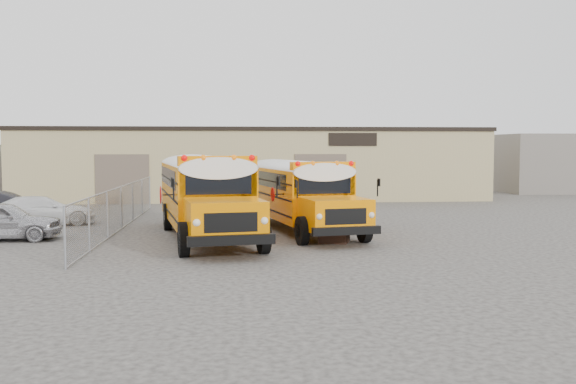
{
  "coord_description": "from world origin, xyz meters",
  "views": [
    {
      "loc": [
        -1.28,
        -24.14,
        3.42
      ],
      "look_at": [
        0.88,
        1.77,
        1.6
      ],
      "focal_mm": 40.0,
      "sensor_mm": 36.0,
      "label": 1
    }
  ],
  "objects": [
    {
      "name": "school_bus_right",
      "position": [
        0.25,
        8.13,
        1.69
      ],
      "size": [
        4.27,
        10.26,
        2.92
      ],
      "color": "#FF8800",
      "rests_on": "ground"
    },
    {
      "name": "ground",
      "position": [
        0.0,
        0.0,
        0.0
      ],
      "size": [
        120.0,
        120.0,
        0.0
      ],
      "primitive_type": "plane",
      "color": "#2F2E2B",
      "rests_on": "ground"
    },
    {
      "name": "car_dark",
      "position": [
        -12.2,
        7.13,
        0.66
      ],
      "size": [
        4.13,
        1.78,
        1.32
      ],
      "primitive_type": "imported",
      "rotation": [
        0.0,
        0.0,
        1.67
      ],
      "color": "black",
      "rests_on": "ground"
    },
    {
      "name": "school_bus_left",
      "position": [
        -3.54,
        6.93,
        1.84
      ],
      "size": [
        4.46,
        11.13,
        3.17
      ],
      "color": "orange",
      "rests_on": "ground"
    },
    {
      "name": "chainlink_fence",
      "position": [
        -6.0,
        3.0,
        0.9
      ],
      "size": [
        0.07,
        18.07,
        1.81
      ],
      "color": "gray",
      "rests_on": "ground"
    },
    {
      "name": "car_white",
      "position": [
        -9.69,
        4.57,
        0.64
      ],
      "size": [
        4.77,
        3.14,
        1.28
      ],
      "primitive_type": "imported",
      "rotation": [
        0.0,
        0.0,
        1.9
      ],
      "color": "silver",
      "rests_on": "ground"
    },
    {
      "name": "warehouse",
      "position": [
        -0.0,
        19.99,
        2.37
      ],
      "size": [
        30.2,
        10.2,
        4.67
      ],
      "color": "tan",
      "rests_on": "ground"
    },
    {
      "name": "tarp_bundle",
      "position": [
        2.28,
        -1.52,
        0.77
      ],
      "size": [
        1.24,
        1.18,
        1.5
      ],
      "color": "black",
      "rests_on": "ground"
    },
    {
      "name": "car_silver",
      "position": [
        -9.84,
        0.04,
        0.73
      ],
      "size": [
        4.34,
        1.89,
        1.46
      ],
      "primitive_type": "imported",
      "rotation": [
        0.0,
        0.0,
        1.61
      ],
      "color": "#B0AFB4",
      "rests_on": "ground"
    },
    {
      "name": "distant_building_right",
      "position": [
        24.0,
        24.0,
        2.2
      ],
      "size": [
        10.0,
        8.0,
        4.4
      ],
      "primitive_type": "cube",
      "color": "gray",
      "rests_on": "ground"
    }
  ]
}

